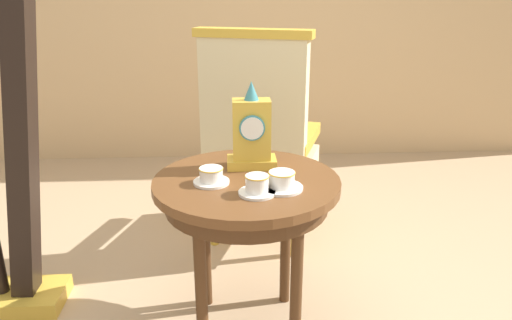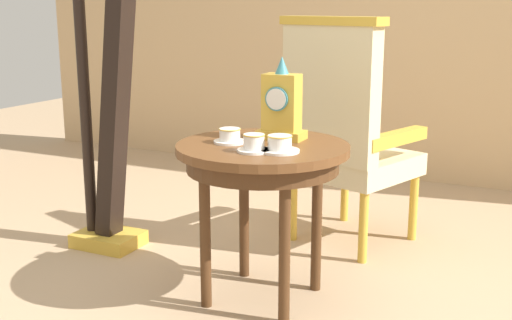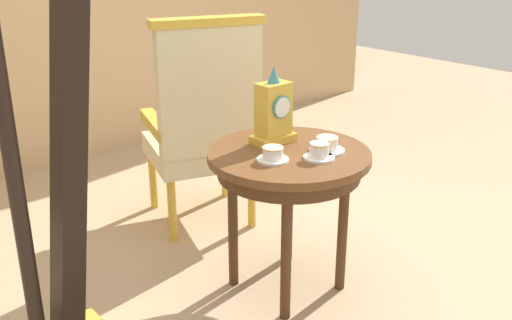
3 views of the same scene
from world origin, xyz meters
TOP-DOWN VIEW (x-y plane):
  - ground_plane at (0.00, 0.00)m, footprint 10.00×10.00m
  - side_table at (-0.01, 0.04)m, footprint 0.69×0.69m
  - teacup_left at (-0.13, 0.00)m, footprint 0.13×0.13m
  - teacup_right at (0.02, -0.10)m, footprint 0.13×0.13m
  - teacup_center at (0.11, -0.07)m, footprint 0.15×0.15m
  - mantel_clock at (0.02, 0.16)m, footprint 0.19×0.11m
  - armchair at (0.09, 0.77)m, footprint 0.68×0.68m
  - harp at (-0.93, 0.24)m, footprint 0.40×0.24m

SIDE VIEW (x-z plane):
  - ground_plane at x=0.00m, z-range 0.00..0.00m
  - side_table at x=-0.01m, z-range 0.25..0.90m
  - armchair at x=0.09m, z-range 0.02..1.16m
  - teacup_left at x=-0.13m, z-range 0.65..0.71m
  - teacup_center at x=0.11m, z-range 0.65..0.71m
  - teacup_right at x=0.02m, z-range 0.65..0.72m
  - harp at x=-0.93m, z-range -0.17..1.68m
  - mantel_clock at x=0.02m, z-range 0.62..0.96m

